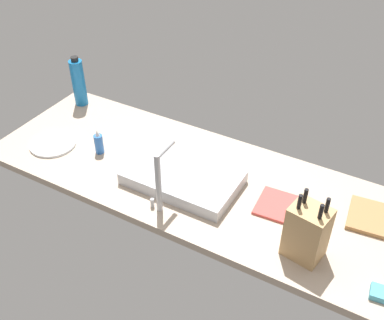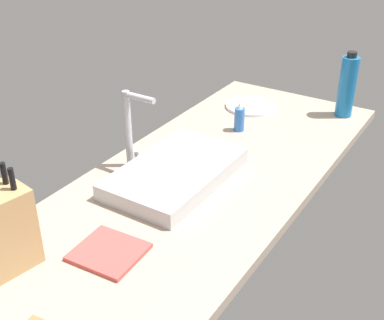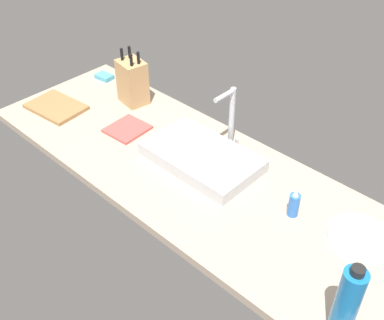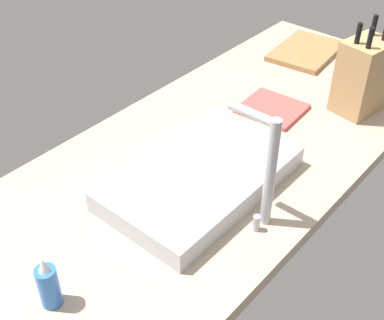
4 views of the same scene
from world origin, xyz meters
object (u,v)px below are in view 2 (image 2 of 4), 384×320
(knife_block, at_px, (4,229))
(water_bottle, at_px, (347,86))
(soap_bottle, at_px, (239,118))
(dish_towel, at_px, (110,253))
(faucet, at_px, (131,125))
(sink_basin, at_px, (176,173))
(dinner_plate, at_px, (251,106))

(knife_block, distance_m, water_bottle, 1.43)
(soap_bottle, distance_m, dish_towel, 0.85)
(faucet, xyz_separation_m, dish_towel, (-0.40, -0.24, -0.15))
(sink_basin, xyz_separation_m, dish_towel, (-0.40, -0.07, -0.02))
(knife_block, xyz_separation_m, dinner_plate, (1.24, -0.06, -0.10))
(dinner_plate, bearing_deg, sink_basin, -174.46)
(soap_bottle, relative_size, dish_towel, 0.70)
(soap_bottle, height_order, dinner_plate, soap_bottle)
(sink_basin, bearing_deg, dinner_plate, 5.54)
(sink_basin, height_order, dish_towel, sink_basin)
(faucet, xyz_separation_m, water_bottle, (0.80, -0.47, -0.03))
(knife_block, height_order, dinner_plate, knife_block)
(water_bottle, relative_size, dinner_plate, 1.25)
(water_bottle, distance_m, dinner_plate, 0.40)
(knife_block, bearing_deg, faucet, 14.84)
(knife_block, bearing_deg, sink_basin, -2.49)
(soap_bottle, bearing_deg, knife_block, 173.16)
(sink_basin, height_order, dinner_plate, sink_basin)
(sink_basin, distance_m, soap_bottle, 0.44)
(dinner_plate, bearing_deg, knife_block, 177.33)
(knife_block, bearing_deg, dish_towel, -39.18)
(knife_block, height_order, water_bottle, knife_block)
(sink_basin, relative_size, dinner_plate, 2.17)
(dish_towel, bearing_deg, water_bottle, -10.78)
(water_bottle, distance_m, dish_towel, 1.23)
(sink_basin, xyz_separation_m, knife_block, (-0.57, 0.12, 0.08))
(soap_bottle, height_order, water_bottle, water_bottle)
(soap_bottle, bearing_deg, faucet, 158.91)
(faucet, bearing_deg, water_bottle, -30.24)
(faucet, bearing_deg, dish_towel, -149.27)
(faucet, relative_size, dinner_plate, 1.25)
(sink_basin, xyz_separation_m, water_bottle, (0.80, -0.30, 0.10))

